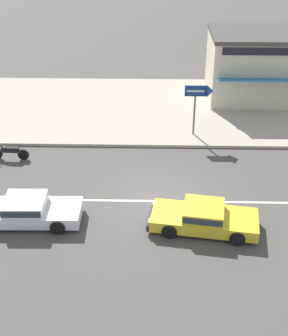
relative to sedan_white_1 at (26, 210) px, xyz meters
name	(u,v)px	position (x,y,z in m)	size (l,w,h in m)	color
ground_plane	(157,201)	(5.35, 1.53, -0.53)	(160.00, 160.00, 0.00)	#4C4947
lane_centre_stripe	(157,201)	(5.35, 1.53, -0.53)	(50.40, 0.14, 0.01)	silver
kerb_strip	(157,108)	(5.35, 11.49, -0.46)	(68.00, 10.00, 0.15)	#ADA393
sedan_white_1	(26,210)	(0.00, 0.00, 0.00)	(4.52, 1.89, 1.06)	white
sedan_yellow_3	(203,217)	(7.20, -0.31, 0.00)	(4.53, 2.30, 1.06)	yellow
motorcycle_0	(9,152)	(-2.09, 5.08, -0.11)	(1.92, 0.56, 0.80)	black
arrow_signboard	(206,94)	(7.88, 7.83, 2.00)	(1.51, 0.65, 2.85)	#4C4C51
shopfront_corner_warung	(252,65)	(11.35, 13.39, 1.71)	(5.51, 5.19, 4.17)	beige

